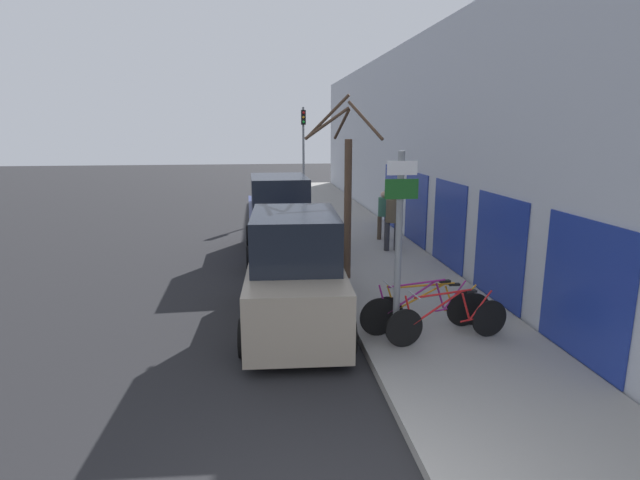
% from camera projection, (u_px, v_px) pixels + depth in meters
% --- Properties ---
extents(ground_plane, '(80.00, 80.00, 0.00)m').
position_uv_depth(ground_plane, '(282.00, 252.00, 15.26)').
color(ground_plane, black).
extents(sidewalk_curb, '(3.20, 32.00, 0.15)m').
position_uv_depth(sidewalk_curb, '(349.00, 230.00, 18.27)').
color(sidewalk_curb, gray).
rests_on(sidewalk_curb, ground).
extents(building_facade, '(0.23, 32.00, 6.50)m').
position_uv_depth(building_facade, '(399.00, 143.00, 17.71)').
color(building_facade, '#B2B7C1').
rests_on(building_facade, ground).
extents(signpost, '(0.54, 0.13, 3.21)m').
position_uv_depth(signpost, '(399.00, 242.00, 8.07)').
color(signpost, gray).
rests_on(signpost, sidewalk_curb).
extents(bicycle_0, '(2.24, 0.49, 0.91)m').
position_uv_depth(bicycle_0, '(448.00, 320.00, 8.42)').
color(bicycle_0, black).
rests_on(bicycle_0, sidewalk_curb).
extents(bicycle_1, '(2.33, 0.49, 0.94)m').
position_uv_depth(bicycle_1, '(422.00, 309.00, 8.88)').
color(bicycle_1, black).
rests_on(bicycle_1, sidewalk_curb).
extents(bicycle_2, '(2.26, 0.44, 0.84)m').
position_uv_depth(bicycle_2, '(431.00, 308.00, 9.06)').
color(bicycle_2, black).
rests_on(bicycle_2, sidewalk_curb).
extents(parked_car_0, '(2.09, 4.45, 2.21)m').
position_uv_depth(parked_car_0, '(295.00, 275.00, 9.40)').
color(parked_car_0, gray).
rests_on(parked_car_0, ground).
extents(parked_car_1, '(2.02, 4.77, 2.38)m').
position_uv_depth(parked_car_1, '(279.00, 220.00, 14.61)').
color(parked_car_1, navy).
rests_on(parked_car_1, ground).
extents(pedestrian_near, '(0.40, 0.35, 1.57)m').
position_uv_depth(pedestrian_near, '(383.00, 212.00, 16.25)').
color(pedestrian_near, '#4C3D2D').
rests_on(pedestrian_near, sidewalk_curb).
extents(pedestrian_far, '(0.46, 0.39, 1.76)m').
position_uv_depth(pedestrian_far, '(392.00, 217.00, 14.67)').
color(pedestrian_far, '#333338').
rests_on(pedestrian_far, sidewalk_curb).
extents(street_tree, '(1.68, 2.19, 4.32)m').
position_uv_depth(street_tree, '(346.00, 192.00, 11.74)').
color(street_tree, '#4C3828').
rests_on(street_tree, sidewalk_curb).
extents(traffic_light, '(0.20, 0.30, 4.50)m').
position_uv_depth(traffic_light, '(303.00, 144.00, 22.46)').
color(traffic_light, gray).
rests_on(traffic_light, sidewalk_curb).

